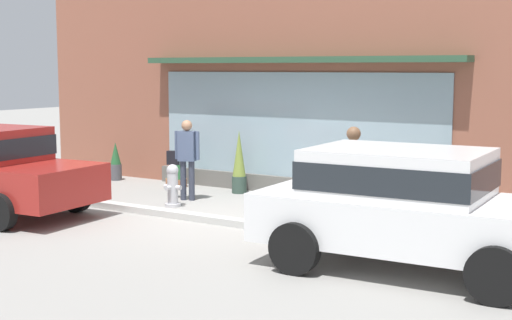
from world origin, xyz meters
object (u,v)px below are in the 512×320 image
Objects in this scene: potted_plant_trailing_edge at (239,163)px; parked_car_white at (406,202)px; pedestrian_passerby at (353,171)px; potted_plant_window_right at (176,171)px; fire_hydrant at (173,186)px; pedestrian_with_handbag at (186,154)px; potted_plant_window_left at (440,193)px; potted_plant_doorstep at (116,162)px.

parked_car_white is at bearing -36.11° from potted_plant_trailing_edge.
pedestrian_passerby is at bearing -30.05° from potted_plant_trailing_edge.
pedestrian_passerby reaches higher than potted_plant_window_right.
potted_plant_window_right is at bearing -9.88° from pedestrian_passerby.
parked_car_white is (1.54, -1.66, -0.09)m from pedestrian_passerby.
pedestrian_passerby reaches higher than fire_hydrant.
pedestrian_passerby reaches higher than parked_car_white.
potted_plant_trailing_edge is at bearing -126.54° from pedestrian_with_handbag.
potted_plant_trailing_edge is (-3.59, 2.08, -0.36)m from pedestrian_passerby.
pedestrian_passerby is 4.16m from potted_plant_trailing_edge.
potted_plant_window_left is (4.69, 1.42, -0.56)m from pedestrian_with_handbag.
pedestrian_passerby is at bearing -106.85° from potted_plant_window_left.
potted_plant_window_right is 1.80m from potted_plant_doorstep.
pedestrian_passerby is 2.17× the size of potted_plant_window_left.
fire_hydrant is 0.61× the size of potted_plant_trailing_edge.
pedestrian_with_handbag is at bearing 106.77° from fire_hydrant.
pedestrian_with_handbag is 2.04× the size of potted_plant_window_left.
parked_car_white is 4.60× the size of potted_plant_doorstep.
potted_plant_window_left is 0.59× the size of potted_plant_trailing_edge.
parked_car_white reaches higher than potted_plant_trailing_edge.
pedestrian_with_handbag is at bearing -21.27° from potted_plant_doorstep.
potted_plant_window_right is at bearing 0.38° from potted_plant_doorstep.
fire_hydrant is 2.35m from potted_plant_window_right.
potted_plant_window_left is (-0.86, 3.91, -0.53)m from parked_car_white.
pedestrian_passerby is 5.63m from potted_plant_window_right.
fire_hydrant is 0.20× the size of parked_car_white.
pedestrian_with_handbag is 4.09m from pedestrian_passerby.
potted_plant_window_left is at bearing -95.74° from pedestrian_passerby.
fire_hydrant is at bearing 88.89° from pedestrian_with_handbag.
potted_plant_doorstep reaches higher than fire_hydrant.
potted_plant_window_right is at bearing -62.15° from pedestrian_with_handbag.
pedestrian_passerby reaches higher than potted_plant_window_left.
potted_plant_window_left reaches higher than potted_plant_window_right.
potted_plant_doorstep is at bearing -178.14° from potted_plant_window_left.
pedestrian_passerby is 2.39× the size of potted_plant_window_right.
potted_plant_doorstep is (-3.43, -0.08, -0.21)m from potted_plant_trailing_edge.
pedestrian_with_handbag is at bearing 152.97° from parked_car_white.
potted_plant_window_left is at bearing 2.24° from potted_plant_trailing_edge.
potted_plant_doorstep reaches higher than potted_plant_window_right.
potted_plant_doorstep is at bearing -179.62° from potted_plant_window_right.
pedestrian_with_handbag is at bearing -163.16° from potted_plant_window_left.
parked_car_white reaches higher than potted_plant_doorstep.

